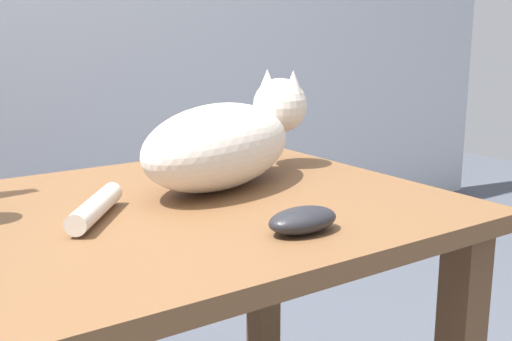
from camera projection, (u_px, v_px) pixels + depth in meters
name	position (u px, v px, depth m)	size (l,w,h in m)	color
desk	(25.00, 302.00, 0.92)	(1.37, 0.69, 0.71)	brown
cat	(226.00, 141.00, 1.15)	(0.57, 0.31, 0.20)	silver
computer_mouse	(303.00, 220.00, 0.89)	(0.11, 0.06, 0.04)	#232328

